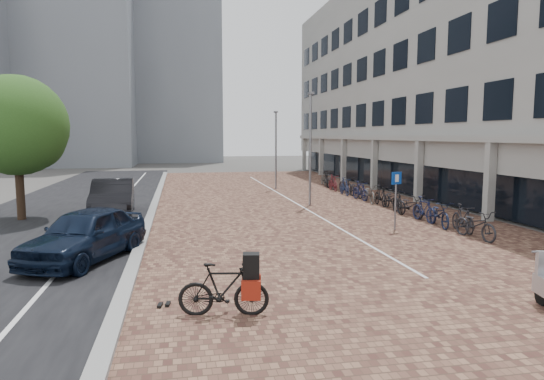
{
  "coord_description": "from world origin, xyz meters",
  "views": [
    {
      "loc": [
        -3.83,
        -13.69,
        3.58
      ],
      "look_at": [
        0.0,
        6.0,
        1.3
      ],
      "focal_mm": 31.71,
      "sensor_mm": 36.0,
      "label": 1
    }
  ],
  "objects_px": {
    "hero_bike": "(224,289)",
    "parking_sign": "(396,192)",
    "car_dark": "(113,197)",
    "car_navy": "(85,234)"
  },
  "relations": [
    {
      "from": "hero_bike",
      "to": "parking_sign",
      "type": "relative_size",
      "value": 0.84
    },
    {
      "from": "car_dark",
      "to": "hero_bike",
      "type": "distance_m",
      "value": 13.56
    },
    {
      "from": "hero_bike",
      "to": "parking_sign",
      "type": "distance_m",
      "value": 10.35
    },
    {
      "from": "hero_bike",
      "to": "car_navy",
      "type": "bearing_deg",
      "value": 44.68
    },
    {
      "from": "car_dark",
      "to": "parking_sign",
      "type": "xyz_separation_m",
      "value": [
        10.91,
        -5.61,
        0.65
      ]
    },
    {
      "from": "car_navy",
      "to": "parking_sign",
      "type": "xyz_separation_m",
      "value": [
        10.65,
        2.39,
        0.71
      ]
    },
    {
      "from": "hero_bike",
      "to": "parking_sign",
      "type": "bearing_deg",
      "value": -34.03
    },
    {
      "from": "car_dark",
      "to": "parking_sign",
      "type": "bearing_deg",
      "value": -31.04
    },
    {
      "from": "car_dark",
      "to": "hero_bike",
      "type": "xyz_separation_m",
      "value": [
        3.75,
        -13.03,
        -0.26
      ]
    },
    {
      "from": "car_navy",
      "to": "hero_bike",
      "type": "distance_m",
      "value": 6.12
    }
  ]
}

